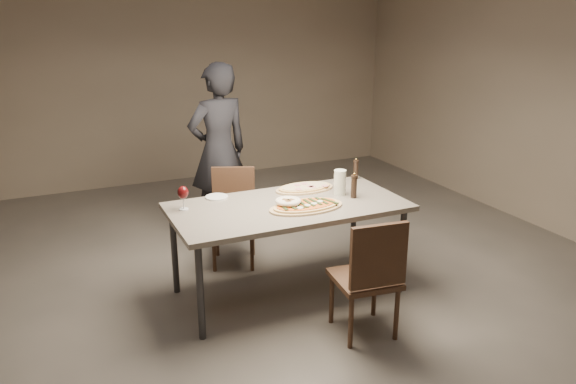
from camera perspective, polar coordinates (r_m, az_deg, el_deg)
name	(u,v)px	position (r m, az deg, el deg)	size (l,w,h in m)	color
room	(288,121)	(4.15, 0.00, 7.25)	(7.00, 7.00, 7.00)	#5B544E
dining_table	(288,211)	(4.33, 0.00, -1.97)	(1.80, 0.90, 0.75)	slate
zucchini_pizza	(306,206)	(4.23, 1.87, -1.44)	(0.59, 0.33, 0.05)	tan
ham_pizza	(305,188)	(4.66, 1.69, 0.43)	(0.51, 0.28, 0.04)	tan
bread_basket	(288,203)	(4.22, 0.02, -1.11)	(0.20, 0.20, 0.07)	beige
oil_dish	(293,191)	(4.61, 0.53, 0.11)	(0.12, 0.12, 0.01)	white
pepper_mill_left	(354,186)	(4.47, 6.72, 0.62)	(0.05, 0.05, 0.21)	black
pepper_mill_right	(356,169)	(4.98, 6.91, 2.33)	(0.05, 0.05, 0.19)	black
carafe	(340,182)	(4.53, 5.29, 0.97)	(0.10, 0.10, 0.20)	silver
wine_glass	(183,193)	(4.24, -10.62, -0.13)	(0.08, 0.08, 0.18)	silver
side_plate	(217,197)	(4.50, -7.25, -0.51)	(0.18, 0.18, 0.01)	white
chair_near	(370,273)	(3.85, 8.37, -8.11)	(0.46, 0.46, 0.88)	#3F281A
chair_far	(233,210)	(5.02, -5.56, -1.85)	(0.52, 0.52, 0.85)	#3F281A
diner	(219,151)	(5.53, -7.06, 4.12)	(0.63, 0.41, 1.72)	black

